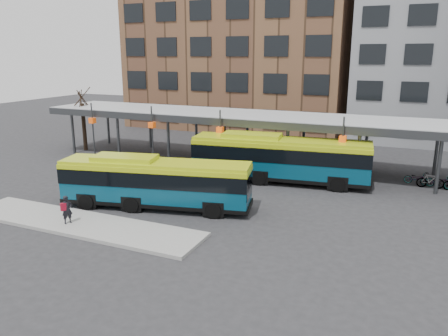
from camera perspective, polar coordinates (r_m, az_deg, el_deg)
ground at (r=23.97m, az=-3.46°, el=-6.95°), size 120.00×120.00×0.00m
boarding_island at (r=24.62m, az=-18.30°, el=-6.88°), size 14.00×3.00×0.18m
canopy at (r=34.60m, az=6.14°, el=6.43°), size 40.00×6.53×4.80m
tree at (r=43.00m, az=-17.83°, el=5.43°), size 1.64×1.64×5.60m
building_brick at (r=55.65m, az=2.41°, el=16.91°), size 26.00×14.00×22.00m
bus_front at (r=25.85m, az=-9.02°, el=-1.74°), size 11.38×4.74×3.07m
bus_rear at (r=30.90m, az=7.21°, el=1.36°), size 12.54×4.07×3.40m
pedestrian at (r=24.35m, az=-19.83°, el=-5.12°), size 0.58×0.65×1.50m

